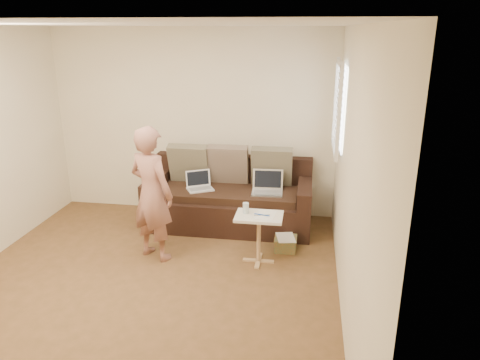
{
  "coord_description": "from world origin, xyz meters",
  "views": [
    {
      "loc": [
        1.61,
        -3.85,
        2.56
      ],
      "look_at": [
        0.8,
        1.4,
        0.78
      ],
      "focal_mm": 33.75,
      "sensor_mm": 36.0,
      "label": 1
    }
  ],
  "objects": [
    {
      "name": "pillow_mid",
      "position": [
        0.54,
        2.01,
        0.79
      ],
      "size": [
        0.55,
        0.27,
        0.57
      ],
      "primitive_type": null,
      "rotation": [
        0.24,
        0.0,
        0.0
      ],
      "color": "brown",
      "rests_on": "sofa"
    },
    {
      "name": "wall_back",
      "position": [
        0.0,
        2.25,
        1.3
      ],
      "size": [
        4.0,
        0.0,
        4.0
      ],
      "primitive_type": "plane",
      "rotation": [
        1.57,
        0.0,
        0.0
      ],
      "color": "beige",
      "rests_on": "ground"
    },
    {
      "name": "sofa",
      "position": [
        0.59,
        1.77,
        0.42
      ],
      "size": [
        2.2,
        0.95,
        0.85
      ],
      "primitive_type": null,
      "color": "black",
      "rests_on": "ground"
    },
    {
      "name": "drinking_glass",
      "position": [
        0.95,
        0.83,
        0.64
      ],
      "size": [
        0.07,
        0.07,
        0.12
      ],
      "primitive_type": null,
      "color": "silver",
      "rests_on": "side_table"
    },
    {
      "name": "pillow_right",
      "position": [
        1.14,
        2.0,
        0.79
      ],
      "size": [
        0.55,
        0.28,
        0.57
      ],
      "primitive_type": null,
      "rotation": [
        0.26,
        0.0,
        0.0
      ],
      "color": "brown",
      "rests_on": "sofa"
    },
    {
      "name": "paper_on_table",
      "position": [
        1.18,
        0.8,
        0.59
      ],
      "size": [
        0.25,
        0.33,
        0.0
      ],
      "primitive_type": null,
      "rotation": [
        0.0,
        0.0,
        -0.14
      ],
      "color": "white",
      "rests_on": "side_table"
    },
    {
      "name": "side_table",
      "position": [
        1.11,
        0.79,
        0.29
      ],
      "size": [
        0.53,
        0.37,
        0.58
      ],
      "primitive_type": null,
      "color": "silver",
      "rests_on": "ground"
    },
    {
      "name": "laptop_white",
      "position": [
        0.22,
        1.68,
        0.52
      ],
      "size": [
        0.41,
        0.37,
        0.24
      ],
      "primitive_type": null,
      "rotation": [
        0.0,
        0.0,
        0.51
      ],
      "color": "white",
      "rests_on": "sofa"
    },
    {
      "name": "person",
      "position": [
        -0.11,
        0.74,
        0.79
      ],
      "size": [
        0.68,
        0.59,
        1.58
      ],
      "primitive_type": "imported",
      "rotation": [
        0.0,
        0.0,
        2.72
      ],
      "color": "#9A5554",
      "rests_on": "ground"
    },
    {
      "name": "striped_box",
      "position": [
        1.4,
        1.13,
        0.08
      ],
      "size": [
        0.27,
        0.27,
        0.17
      ],
      "primitive_type": null,
      "color": "#C1591D",
      "rests_on": "ground"
    },
    {
      "name": "scissors",
      "position": [
        1.14,
        0.78,
        0.59
      ],
      "size": [
        0.2,
        0.16,
        0.02
      ],
      "primitive_type": null,
      "rotation": [
        0.0,
        0.0,
        -0.35
      ],
      "color": "silver",
      "rests_on": "side_table"
    },
    {
      "name": "ceiling",
      "position": [
        0.0,
        0.0,
        2.6
      ],
      "size": [
        4.5,
        4.5,
        0.0
      ],
      "primitive_type": "plane",
      "rotation": [
        3.14,
        0.0,
        0.0
      ],
      "color": "white",
      "rests_on": "wall_back"
    },
    {
      "name": "wall_right",
      "position": [
        2.0,
        0.0,
        1.3
      ],
      "size": [
        0.0,
        4.5,
        4.5
      ],
      "primitive_type": "plane",
      "rotation": [
        1.57,
        0.0,
        -1.57
      ],
      "color": "beige",
      "rests_on": "ground"
    },
    {
      "name": "floor",
      "position": [
        0.0,
        0.0,
        0.0
      ],
      "size": [
        4.5,
        4.5,
        0.0
      ],
      "primitive_type": "plane",
      "color": "brown",
      "rests_on": "ground"
    },
    {
      "name": "pillow_left",
      "position": [
        -0.01,
        1.98,
        0.79
      ],
      "size": [
        0.55,
        0.29,
        0.57
      ],
      "primitive_type": null,
      "rotation": [
        0.28,
        0.0,
        0.0
      ],
      "color": "brown",
      "rests_on": "sofa"
    },
    {
      "name": "laptop_silver",
      "position": [
        1.12,
        1.67,
        0.52
      ],
      "size": [
        0.41,
        0.31,
        0.27
      ],
      "primitive_type": null,
      "rotation": [
        0.0,
        0.0,
        0.05
      ],
      "color": "#B7BABC",
      "rests_on": "sofa"
    },
    {
      "name": "window_blinds",
      "position": [
        1.95,
        1.5,
        1.7
      ],
      "size": [
        0.12,
        0.88,
        1.08
      ],
      "primitive_type": null,
      "color": "white",
      "rests_on": "wall_right"
    }
  ]
}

